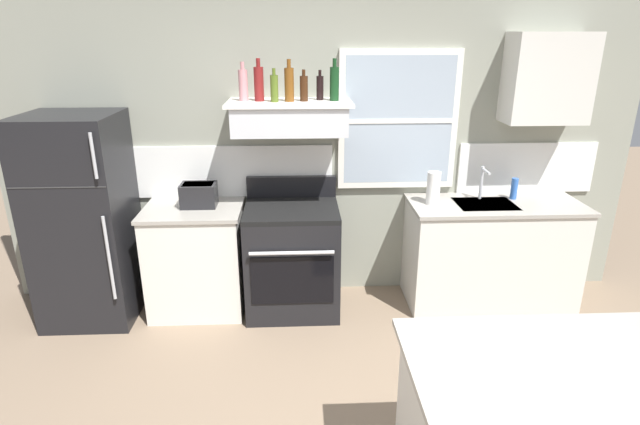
{
  "coord_description": "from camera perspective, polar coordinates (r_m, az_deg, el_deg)",
  "views": [
    {
      "loc": [
        -0.2,
        -2.01,
        2.25
      ],
      "look_at": [
        -0.05,
        1.2,
        1.1
      ],
      "focal_mm": 28.47,
      "sensor_mm": 36.0,
      "label": 1
    }
  ],
  "objects": [
    {
      "name": "back_wall",
      "position": [
        4.34,
        0.43,
        7.74
      ],
      "size": [
        5.4,
        0.11,
        2.7
      ],
      "color": "gray",
      "rests_on": "ground_plane"
    },
    {
      "name": "refrigerator",
      "position": [
        4.44,
        -25.02,
        -0.79
      ],
      "size": [
        0.7,
        0.72,
        1.68
      ],
      "color": "black",
      "rests_on": "ground_plane"
    },
    {
      "name": "counter_left_of_stove",
      "position": [
        4.39,
        -13.66,
        -5.05
      ],
      "size": [
        0.79,
        0.63,
        0.91
      ],
      "color": "silver",
      "rests_on": "ground_plane"
    },
    {
      "name": "toaster",
      "position": [
        4.21,
        -13.47,
        1.97
      ],
      "size": [
        0.3,
        0.2,
        0.19
      ],
      "color": "black",
      "rests_on": "counter_left_of_stove"
    },
    {
      "name": "stove_range",
      "position": [
        4.27,
        -3.12,
        -5.08
      ],
      "size": [
        0.76,
        0.69,
        1.09
      ],
      "color": "black",
      "rests_on": "ground_plane"
    },
    {
      "name": "range_hood_shelf",
      "position": [
        4.02,
        -3.42,
        10.68
      ],
      "size": [
        0.96,
        0.52,
        0.24
      ],
      "color": "silver"
    },
    {
      "name": "bottle_rose_pink",
      "position": [
        4.03,
        -8.62,
        14.02
      ],
      "size": [
        0.07,
        0.07,
        0.29
      ],
      "color": "#C67F84",
      "rests_on": "range_hood_shelf"
    },
    {
      "name": "bottle_red_label_wine",
      "position": [
        4.01,
        -6.88,
        14.22
      ],
      "size": [
        0.07,
        0.07,
        0.32
      ],
      "color": "maroon",
      "rests_on": "range_hood_shelf"
    },
    {
      "name": "bottle_olive_oil_square",
      "position": [
        3.94,
        -5.16,
        13.77
      ],
      "size": [
        0.06,
        0.06,
        0.25
      ],
      "color": "#4C601E",
      "rests_on": "range_hood_shelf"
    },
    {
      "name": "bottle_amber_wine",
      "position": [
        3.96,
        -3.49,
        14.23
      ],
      "size": [
        0.07,
        0.07,
        0.31
      ],
      "color": "brown",
      "rests_on": "range_hood_shelf"
    },
    {
      "name": "bottle_brown_stout",
      "position": [
        3.98,
        -1.83,
        13.82
      ],
      "size": [
        0.06,
        0.06,
        0.24
      ],
      "color": "#381E0F",
      "rests_on": "range_hood_shelf"
    },
    {
      "name": "bottle_balsamic_dark",
      "position": [
        4.05,
        -0.01,
        13.88
      ],
      "size": [
        0.06,
        0.06,
        0.23
      ],
      "color": "black",
      "rests_on": "range_hood_shelf"
    },
    {
      "name": "bottle_dark_green_wine",
      "position": [
        4.0,
        1.63,
        14.33
      ],
      "size": [
        0.07,
        0.07,
        0.32
      ],
      "color": "#143819",
      "rests_on": "range_hood_shelf"
    },
    {
      "name": "counter_right_with_sink",
      "position": [
        4.61,
        18.58,
        -4.3
      ],
      "size": [
        1.43,
        0.63,
        0.91
      ],
      "color": "silver",
      "rests_on": "ground_plane"
    },
    {
      "name": "sink_faucet",
      "position": [
        4.46,
        17.82,
        3.56
      ],
      "size": [
        0.03,
        0.17,
        0.28
      ],
      "color": "silver",
      "rests_on": "counter_right_with_sink"
    },
    {
      "name": "paper_towel_roll",
      "position": [
        4.24,
        12.63,
        2.69
      ],
      "size": [
        0.11,
        0.11,
        0.27
      ],
      "primitive_type": "cylinder",
      "color": "white",
      "rests_on": "counter_right_with_sink"
    },
    {
      "name": "dish_soap_bottle",
      "position": [
        4.59,
        20.98,
        2.52
      ],
      "size": [
        0.06,
        0.06,
        0.18
      ],
      "primitive_type": "cylinder",
      "color": "blue",
      "rests_on": "counter_right_with_sink"
    },
    {
      "name": "upper_cabinet_right",
      "position": [
        4.53,
        24.22,
        13.59
      ],
      "size": [
        0.64,
        0.32,
        0.7
      ],
      "color": "silver"
    }
  ]
}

